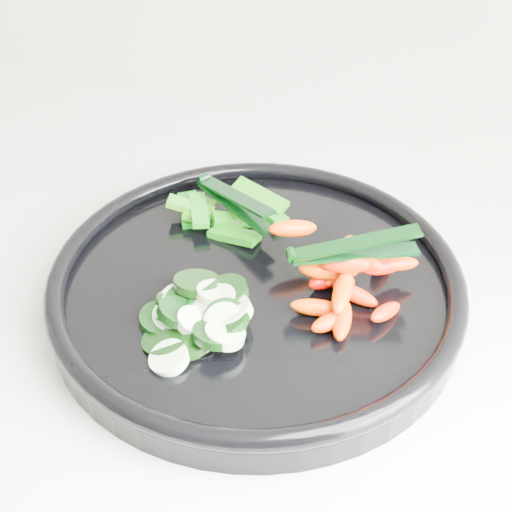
% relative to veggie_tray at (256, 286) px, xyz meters
% --- Properties ---
extents(counter, '(2.02, 0.62, 0.93)m').
position_rel_veggie_tray_xyz_m(counter, '(-0.39, 0.03, -0.48)').
color(counter, white).
rests_on(counter, ground).
extents(veggie_tray, '(0.44, 0.44, 0.04)m').
position_rel_veggie_tray_xyz_m(veggie_tray, '(0.00, 0.00, 0.00)').
color(veggie_tray, black).
rests_on(veggie_tray, counter).
extents(cucumber_pile, '(0.11, 0.13, 0.04)m').
position_rel_veggie_tray_xyz_m(cucumber_pile, '(-0.03, -0.07, 0.01)').
color(cucumber_pile, black).
rests_on(cucumber_pile, veggie_tray).
extents(carrot_pile, '(0.14, 0.14, 0.05)m').
position_rel_veggie_tray_xyz_m(carrot_pile, '(0.08, 0.02, 0.02)').
color(carrot_pile, '#DA3700').
rests_on(carrot_pile, veggie_tray).
extents(pepper_pile, '(0.13, 0.09, 0.03)m').
position_rel_veggie_tray_xyz_m(pepper_pile, '(-0.07, 0.08, 0.01)').
color(pepper_pile, '#0F6809').
rests_on(pepper_pile, veggie_tray).
extents(tong_carrot, '(0.10, 0.07, 0.02)m').
position_rel_veggie_tray_xyz_m(tong_carrot, '(0.08, 0.02, 0.05)').
color(tong_carrot, black).
rests_on(tong_carrot, carrot_pile).
extents(tong_pepper, '(0.11, 0.07, 0.02)m').
position_rel_veggie_tray_xyz_m(tong_pepper, '(-0.06, 0.08, 0.03)').
color(tong_pepper, black).
rests_on(tong_pepper, pepper_pile).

